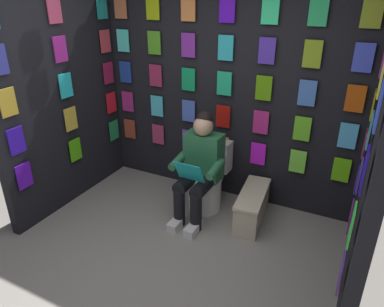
# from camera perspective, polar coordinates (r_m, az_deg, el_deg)

# --- Properties ---
(ground_plane) EXTENTS (30.00, 30.00, 0.00)m
(ground_plane) POSITION_cam_1_polar(r_m,az_deg,el_deg) (3.30, -8.01, -20.22)
(ground_plane) COLOR gray
(display_wall_back) EXTENTS (3.16, 0.14, 2.48)m
(display_wall_back) POSITION_cam_1_polar(r_m,az_deg,el_deg) (4.10, 5.58, 9.40)
(display_wall_back) COLOR black
(display_wall_back) RESTS_ON ground
(display_wall_left) EXTENTS (0.14, 1.78, 2.48)m
(display_wall_left) POSITION_cam_1_polar(r_m,az_deg,el_deg) (2.96, 27.73, 0.43)
(display_wall_left) COLOR black
(display_wall_left) RESTS_ON ground
(display_wall_right) EXTENTS (0.14, 1.78, 2.48)m
(display_wall_right) POSITION_cam_1_polar(r_m,az_deg,el_deg) (4.22, -20.16, 8.41)
(display_wall_right) COLOR black
(display_wall_right) RESTS_ON ground
(toilet) EXTENTS (0.41, 0.56, 0.77)m
(toilet) POSITION_cam_1_polar(r_m,az_deg,el_deg) (4.10, 2.53, -4.35)
(toilet) COLOR white
(toilet) RESTS_ON ground
(person_reading) EXTENTS (0.53, 0.69, 1.19)m
(person_reading) POSITION_cam_1_polar(r_m,az_deg,el_deg) (3.79, 1.14, -2.21)
(person_reading) COLOR #286B42
(person_reading) RESTS_ON ground
(comic_longbox_near) EXTENTS (0.33, 0.78, 0.35)m
(comic_longbox_near) POSITION_cam_1_polar(r_m,az_deg,el_deg) (3.97, 9.63, -8.32)
(comic_longbox_near) COLOR beige
(comic_longbox_near) RESTS_ON ground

